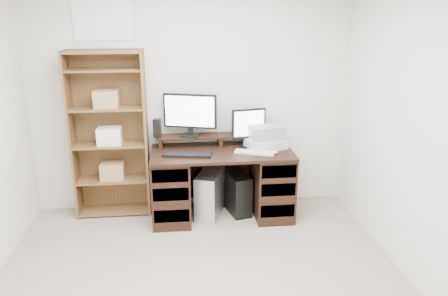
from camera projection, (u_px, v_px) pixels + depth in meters
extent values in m
cube|color=silver|center=(192.00, 98.00, 4.81)|extent=(3.50, 0.02, 2.50)
cube|color=white|center=(103.00, 20.00, 4.45)|extent=(0.60, 0.01, 0.40)
cube|color=black|center=(222.00, 153.00, 4.64)|extent=(1.50, 0.70, 0.03)
cube|color=black|center=(171.00, 187.00, 4.70)|extent=(0.40, 0.66, 0.72)
cube|color=black|center=(272.00, 183.00, 4.81)|extent=(0.40, 0.66, 0.72)
cube|color=black|center=(219.00, 171.00, 5.06)|extent=(1.48, 0.02, 0.65)
cube|color=black|center=(172.00, 216.00, 4.44)|extent=(0.36, 0.01, 0.14)
cube|color=black|center=(171.00, 194.00, 4.37)|extent=(0.36, 0.01, 0.14)
cube|color=black|center=(170.00, 176.00, 4.31)|extent=(0.36, 0.01, 0.14)
cube|color=black|center=(278.00, 211.00, 4.56)|extent=(0.36, 0.01, 0.14)
cube|color=black|center=(278.00, 190.00, 4.48)|extent=(0.36, 0.01, 0.14)
cube|color=black|center=(279.00, 172.00, 4.42)|extent=(0.36, 0.01, 0.14)
cube|color=black|center=(161.00, 143.00, 4.76)|extent=(0.04, 0.20, 0.10)
cube|color=black|center=(220.00, 141.00, 4.82)|extent=(0.04, 0.20, 0.10)
cube|color=black|center=(278.00, 139.00, 4.89)|extent=(0.04, 0.20, 0.10)
cube|color=black|center=(220.00, 135.00, 4.81)|extent=(1.40, 0.22, 0.02)
cube|color=black|center=(190.00, 135.00, 4.74)|extent=(0.22, 0.20, 0.02)
cube|color=black|center=(190.00, 130.00, 4.74)|extent=(0.06, 0.05, 0.11)
cube|color=black|center=(190.00, 111.00, 4.68)|extent=(0.57, 0.20, 0.37)
cube|color=white|center=(190.00, 111.00, 4.66)|extent=(0.52, 0.16, 0.33)
cube|color=black|center=(249.00, 145.00, 4.80)|extent=(0.20, 0.17, 0.02)
cube|color=black|center=(248.00, 140.00, 4.80)|extent=(0.05, 0.04, 0.10)
cube|color=black|center=(249.00, 124.00, 4.74)|extent=(0.38, 0.10, 0.33)
cube|color=white|center=(249.00, 124.00, 4.72)|extent=(0.33, 0.06, 0.29)
cube|color=black|center=(157.00, 128.00, 4.68)|extent=(0.09, 0.09, 0.20)
cube|color=black|center=(187.00, 154.00, 4.49)|extent=(0.52, 0.25, 0.03)
cube|color=silver|center=(255.00, 152.00, 4.56)|extent=(0.43, 0.26, 0.02)
ellipsoid|color=silver|center=(274.00, 152.00, 4.55)|extent=(0.08, 0.06, 0.03)
cube|color=beige|center=(266.00, 143.00, 4.73)|extent=(0.47, 0.40, 0.10)
cube|color=gray|center=(266.00, 133.00, 4.69)|extent=(0.38, 0.30, 0.14)
cube|color=#B1B4B8|center=(210.00, 194.00, 4.80)|extent=(0.38, 0.55, 0.50)
cube|color=black|center=(237.00, 192.00, 4.89)|extent=(0.30, 0.49, 0.45)
cube|color=#19FF33|center=(244.00, 192.00, 4.66)|extent=(0.01, 0.01, 0.01)
cube|color=brown|center=(72.00, 137.00, 4.62)|extent=(0.02, 0.30, 1.80)
cube|color=brown|center=(146.00, 135.00, 4.69)|extent=(0.02, 0.30, 1.80)
cube|color=brown|center=(111.00, 132.00, 4.79)|extent=(0.80, 0.01, 1.80)
cube|color=brown|center=(116.00, 210.00, 4.92)|extent=(0.75, 0.28, 0.02)
cube|color=brown|center=(113.00, 179.00, 4.81)|extent=(0.75, 0.28, 0.02)
cube|color=brown|center=(110.00, 145.00, 4.69)|extent=(0.75, 0.28, 0.02)
cube|color=brown|center=(107.00, 108.00, 4.56)|extent=(0.75, 0.28, 0.02)
cube|color=brown|center=(104.00, 70.00, 4.44)|extent=(0.75, 0.28, 0.02)
cube|color=brown|center=(103.00, 52.00, 4.38)|extent=(0.75, 0.28, 0.02)
cube|color=#A07F54|center=(113.00, 171.00, 4.78)|extent=(0.25, 0.20, 0.18)
cube|color=white|center=(110.00, 136.00, 4.65)|extent=(0.25, 0.20, 0.18)
cube|color=#A07F54|center=(107.00, 99.00, 4.53)|extent=(0.25, 0.20, 0.18)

